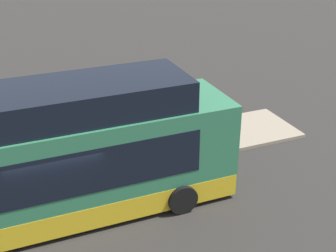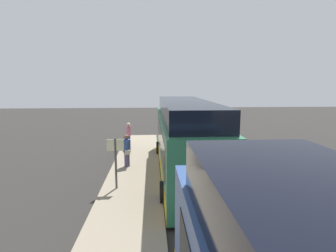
{
  "view_description": "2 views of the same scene",
  "coord_description": "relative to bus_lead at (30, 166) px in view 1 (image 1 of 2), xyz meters",
  "views": [
    {
      "loc": [
        -1.26,
        -11.38,
        8.3
      ],
      "look_at": [
        3.87,
        0.9,
        1.93
      ],
      "focal_mm": 50.0,
      "sensor_mm": 36.0,
      "label": 1
    },
    {
      "loc": [
        -14.02,
        2.03,
        4.81
      ],
      "look_at": [
        3.87,
        0.9,
        1.93
      ],
      "focal_mm": 28.0,
      "sensor_mm": 36.0,
      "label": 2
    }
  ],
  "objects": [
    {
      "name": "platform",
      "position": [
        0.47,
        2.68,
        -1.72
      ],
      "size": [
        20.0,
        2.75,
        0.12
      ],
      "color": "gray",
      "rests_on": "ground"
    },
    {
      "name": "passenger_waiting",
      "position": [
        1.13,
        3.17,
        -0.67
      ],
      "size": [
        0.67,
        0.52,
        1.85
      ],
      "rotation": [
        0.0,
        0.0,
        1.8
      ],
      "color": "#4C476B",
      "rests_on": "platform"
    },
    {
      "name": "ground",
      "position": [
        0.47,
        -0.3,
        -1.79
      ],
      "size": [
        80.0,
        80.0,
        0.0
      ],
      "primitive_type": "plane",
      "color": "#2B2826"
    },
    {
      "name": "passenger_boarding",
      "position": [
        5.94,
        3.47,
        -0.65
      ],
      "size": [
        0.44,
        0.44,
        1.83
      ],
      "rotation": [
        0.0,
        0.0,
        1.9
      ],
      "color": "#4C476B",
      "rests_on": "platform"
    },
    {
      "name": "bus_lead",
      "position": [
        0.0,
        0.0,
        0.0
      ],
      "size": [
        11.64,
        2.85,
        3.97
      ],
      "color": "#2D704C",
      "rests_on": "ground"
    },
    {
      "name": "suitcase",
      "position": [
        5.37,
        3.8,
        -1.36
      ],
      "size": [
        0.33,
        0.25,
        0.85
      ],
      "color": "#598C59",
      "rests_on": "platform"
    }
  ]
}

